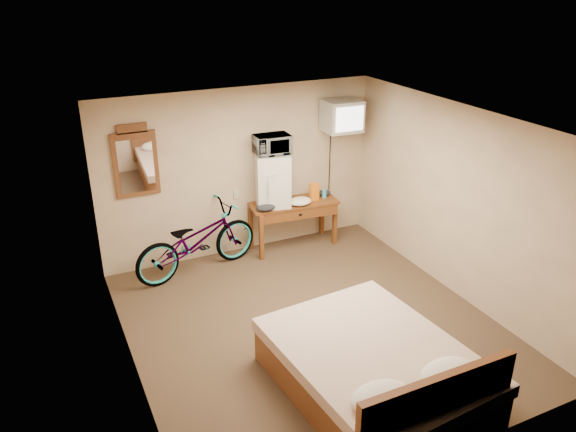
% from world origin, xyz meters
% --- Properties ---
extents(room, '(4.60, 4.64, 2.50)m').
position_xyz_m(room, '(-0.00, 0.00, 1.25)').
color(room, '#3F2F1F').
rests_on(room, ground).
extents(desk, '(1.39, 0.65, 0.75)m').
position_xyz_m(desk, '(0.74, 2.00, 0.63)').
color(desk, brown).
rests_on(desk, floor).
extents(mini_fridge, '(0.59, 0.58, 0.80)m').
position_xyz_m(mini_fridge, '(0.42, 2.07, 1.15)').
color(mini_fridge, silver).
rests_on(mini_fridge, desk).
extents(microwave, '(0.52, 0.37, 0.28)m').
position_xyz_m(microwave, '(0.42, 2.07, 1.68)').
color(microwave, silver).
rests_on(microwave, mini_fridge).
extents(snack_bag, '(0.14, 0.08, 0.27)m').
position_xyz_m(snack_bag, '(1.06, 1.96, 0.89)').
color(snack_bag, orange).
rests_on(snack_bag, desk).
extents(blue_cup, '(0.07, 0.07, 0.12)m').
position_xyz_m(blue_cup, '(1.25, 1.98, 0.81)').
color(blue_cup, '#3BA3CA').
rests_on(blue_cup, desk).
extents(cloth_cream, '(0.35, 0.27, 0.11)m').
position_xyz_m(cloth_cream, '(0.79, 1.88, 0.80)').
color(cloth_cream, white).
rests_on(cloth_cream, desk).
extents(cloth_dark_a, '(0.30, 0.22, 0.11)m').
position_xyz_m(cloth_dark_a, '(0.23, 1.90, 0.81)').
color(cloth_dark_a, black).
rests_on(cloth_dark_a, desk).
extents(cloth_dark_b, '(0.20, 0.17, 0.09)m').
position_xyz_m(cloth_dark_b, '(1.29, 2.05, 0.80)').
color(cloth_dark_b, black).
rests_on(cloth_dark_b, desk).
extents(crt_television, '(0.56, 0.61, 0.47)m').
position_xyz_m(crt_television, '(1.53, 2.02, 2.00)').
color(crt_television, black).
rests_on(crt_television, room).
extents(wall_mirror, '(0.59, 0.04, 1.01)m').
position_xyz_m(wall_mirror, '(-1.49, 2.27, 1.63)').
color(wall_mirror, brown).
rests_on(wall_mirror, room).
extents(bicycle, '(1.97, 1.04, 0.99)m').
position_xyz_m(bicycle, '(-0.84, 1.88, 0.49)').
color(bicycle, black).
rests_on(bicycle, floor).
extents(bed, '(1.81, 2.30, 0.90)m').
position_xyz_m(bed, '(0.02, -1.37, 0.29)').
color(bed, brown).
rests_on(bed, floor).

